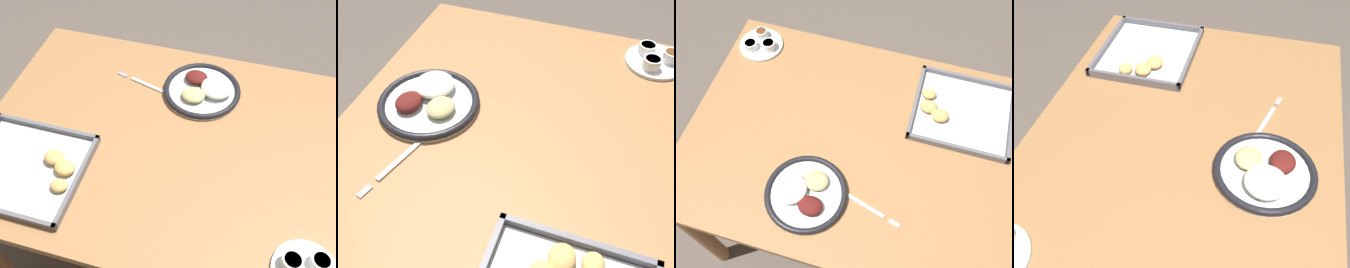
% 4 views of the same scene
% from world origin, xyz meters
% --- Properties ---
extents(ground_plane, '(8.00, 8.00, 0.00)m').
position_xyz_m(ground_plane, '(0.00, 0.00, 0.00)').
color(ground_plane, '#564C44').
extents(dining_table, '(1.12, 0.85, 0.74)m').
position_xyz_m(dining_table, '(0.00, 0.00, 0.63)').
color(dining_table, olive).
rests_on(dining_table, ground_plane).
extents(dinner_plate, '(0.26, 0.26, 0.05)m').
position_xyz_m(dinner_plate, '(-0.08, -0.23, 0.76)').
color(dinner_plate, silver).
rests_on(dinner_plate, dining_table).
extents(fork, '(0.22, 0.07, 0.00)m').
position_xyz_m(fork, '(0.11, -0.21, 0.75)').
color(fork, '#B2B2B7').
rests_on(fork, dining_table).
extents(baking_tray, '(0.34, 0.31, 0.04)m').
position_xyz_m(baking_tray, '(0.33, 0.21, 0.75)').
color(baking_tray, '#595960').
rests_on(baking_tray, dining_table).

